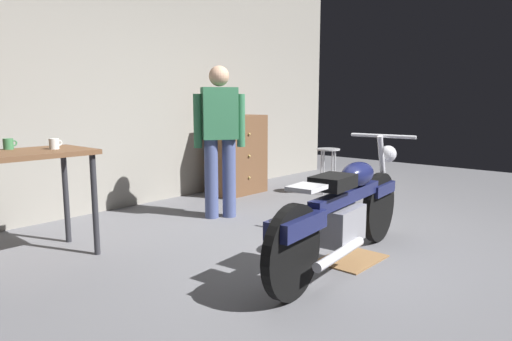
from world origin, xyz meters
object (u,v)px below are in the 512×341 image
(mug_white_ceramic, at_px, (54,144))
(wooden_dresser, at_px, (237,155))
(person_standing, at_px, (220,135))
(mug_green_speckled, at_px, (9,144))
(shop_stool, at_px, (328,159))
(motorcycle, at_px, (345,209))

(mug_white_ceramic, bearing_deg, wooden_dresser, 13.12)
(person_standing, bearing_deg, wooden_dresser, -110.52)
(person_standing, height_order, mug_green_speckled, person_standing)
(person_standing, relative_size, shop_stool, 2.61)
(mug_white_ceramic, height_order, mug_green_speckled, mug_green_speckled)
(wooden_dresser, relative_size, mug_white_ceramic, 10.01)
(person_standing, bearing_deg, mug_white_ceramic, 29.57)
(mug_white_ceramic, bearing_deg, motorcycle, -54.26)
(person_standing, bearing_deg, shop_stool, -152.04)
(mug_white_ceramic, bearing_deg, person_standing, -3.91)
(motorcycle, relative_size, mug_white_ceramic, 19.89)
(motorcycle, height_order, mug_green_speckled, motorcycle)
(wooden_dresser, bearing_deg, mug_white_ceramic, -166.88)
(motorcycle, distance_m, wooden_dresser, 2.98)
(person_standing, xyz_separation_m, wooden_dresser, (1.08, 0.78, -0.38))
(person_standing, distance_m, shop_stool, 1.96)
(motorcycle, xyz_separation_m, mug_green_speckled, (-1.65, 2.19, 0.50))
(wooden_dresser, relative_size, mug_green_speckled, 10.00)
(wooden_dresser, bearing_deg, person_standing, -144.00)
(mug_green_speckled, bearing_deg, motorcycle, -52.89)
(motorcycle, bearing_deg, mug_white_ceramic, 119.49)
(motorcycle, xyz_separation_m, shop_stool, (2.28, 1.63, 0.05))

